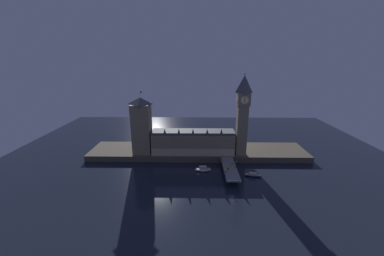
# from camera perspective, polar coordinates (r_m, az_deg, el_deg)

# --- Properties ---
(ground_plane) EXTENTS (400.00, 400.00, 0.00)m
(ground_plane) POSITION_cam_1_polar(r_m,az_deg,el_deg) (211.93, 1.53, -10.45)
(ground_plane) COLOR black
(embankment) EXTENTS (220.00, 42.00, 5.85)m
(embankment) POSITION_cam_1_polar(r_m,az_deg,el_deg) (246.23, 1.45, -5.74)
(embankment) COLOR #4C4438
(embankment) RESTS_ON ground_plane
(parliament_hall) EXTENTS (80.17, 18.60, 27.18)m
(parliament_hall) POSITION_cam_1_polar(r_m,az_deg,el_deg) (232.38, 0.26, -3.36)
(parliament_hall) COLOR #7F7056
(parliament_hall) RESTS_ON embankment
(clock_tower) EXTENTS (11.92, 12.03, 77.79)m
(clock_tower) POSITION_cam_1_polar(r_m,az_deg,el_deg) (225.12, 12.15, 3.55)
(clock_tower) COLOR #7F7056
(clock_tower) RESTS_ON embankment
(victoria_tower) EXTENTS (17.72, 17.72, 61.06)m
(victoria_tower) POSITION_cam_1_polar(r_m,az_deg,el_deg) (233.88, -12.11, 0.61)
(victoria_tower) COLOR #7F7056
(victoria_tower) RESTS_ON embankment
(bridge) EXTENTS (11.32, 46.00, 6.41)m
(bridge) POSITION_cam_1_polar(r_m,az_deg,el_deg) (207.56, 9.14, -9.90)
(bridge) COLOR slate
(bridge) RESTS_ON ground_plane
(car_northbound_trail) EXTENTS (1.92, 4.51, 1.47)m
(car_northbound_trail) POSITION_cam_1_polar(r_m,az_deg,el_deg) (201.14, 8.68, -9.94)
(car_northbound_trail) COLOR yellow
(car_northbound_trail) RESTS_ON bridge
(car_southbound_trail) EXTENTS (2.09, 4.48, 1.56)m
(car_southbound_trail) POSITION_cam_1_polar(r_m,az_deg,el_deg) (209.88, 9.73, -8.81)
(car_southbound_trail) COLOR yellow
(car_southbound_trail) RESTS_ON bridge
(pedestrian_near_rail) EXTENTS (0.38, 0.38, 1.58)m
(pedestrian_near_rail) POSITION_cam_1_polar(r_m,az_deg,el_deg) (197.53, 8.10, -10.39)
(pedestrian_near_rail) COLOR black
(pedestrian_near_rail) RESTS_ON bridge
(pedestrian_mid_walk) EXTENTS (0.38, 0.38, 1.72)m
(pedestrian_mid_walk) POSITION_cam_1_polar(r_m,az_deg,el_deg) (207.00, 10.57, -9.18)
(pedestrian_mid_walk) COLOR black
(pedestrian_mid_walk) RESTS_ON bridge
(pedestrian_far_rail) EXTENTS (0.38, 0.38, 1.83)m
(pedestrian_far_rail) POSITION_cam_1_polar(r_m,az_deg,el_deg) (213.18, 7.53, -8.23)
(pedestrian_far_rail) COLOR black
(pedestrian_far_rail) RESTS_ON bridge
(street_lamp_near) EXTENTS (1.34, 0.60, 5.90)m
(street_lamp_near) POSITION_cam_1_polar(r_m,az_deg,el_deg) (191.29, 8.21, -10.37)
(street_lamp_near) COLOR #2D3333
(street_lamp_near) RESTS_ON bridge
(street_lamp_mid) EXTENTS (1.34, 0.60, 6.01)m
(street_lamp_mid) POSITION_cam_1_polar(r_m,az_deg,el_deg) (205.95, 10.72, -8.45)
(street_lamp_mid) COLOR #2D3333
(street_lamp_mid) RESTS_ON bridge
(street_lamp_far) EXTENTS (1.34, 0.60, 6.85)m
(street_lamp_far) POSITION_cam_1_polar(r_m,az_deg,el_deg) (217.55, 7.27, -6.74)
(street_lamp_far) COLOR #2D3333
(street_lamp_far) RESTS_ON bridge
(boat_upstream) EXTENTS (14.76, 4.86, 4.57)m
(boat_upstream) POSITION_cam_1_polar(r_m,az_deg,el_deg) (211.94, 2.66, -9.96)
(boat_upstream) COLOR white
(boat_upstream) RESTS_ON ground_plane
(boat_downstream) EXTENTS (14.60, 6.05, 3.46)m
(boat_downstream) POSITION_cam_1_polar(r_m,az_deg,el_deg) (209.31, 14.54, -10.99)
(boat_downstream) COLOR #1E2842
(boat_downstream) RESTS_ON ground_plane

